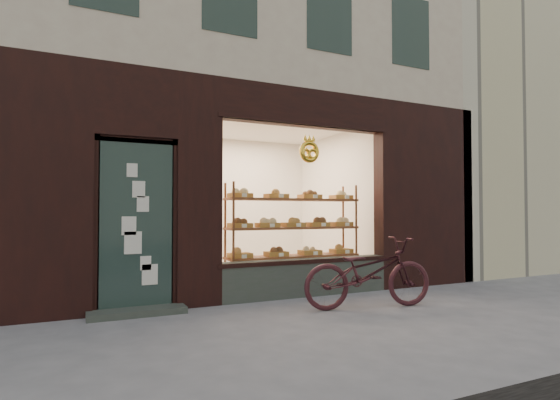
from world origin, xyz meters
TOP-DOWN VIEW (x-y plane):
  - ground at (0.00, 0.00)m, footprint 90.00×90.00m
  - bakery_building at (0.04, 5.29)m, footprint 7.20×7.28m
  - neighbor_right at (9.60, 5.50)m, footprint 12.00×7.00m
  - display_shelf at (0.45, 2.55)m, footprint 2.20×0.45m
  - bicycle at (0.78, 1.04)m, footprint 1.84×0.93m

SIDE VIEW (x-z plane):
  - ground at x=0.00m, z-range 0.00..0.00m
  - bicycle at x=0.78m, z-range 0.00..0.92m
  - display_shelf at x=0.45m, z-range 0.02..1.72m
  - neighbor_right at x=9.60m, z-range 0.00..9.00m
  - bakery_building at x=0.04m, z-range 1.08..10.08m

